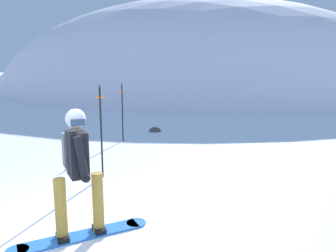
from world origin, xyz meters
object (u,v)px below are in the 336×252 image
(snowboarder_main, at_px, (78,170))
(piste_marker_far, at_px, (101,125))
(rock_mid, at_px, (155,131))
(piste_marker_near, at_px, (122,108))

(snowboarder_main, distance_m, piste_marker_far, 2.39)
(snowboarder_main, bearing_deg, rock_mid, 108.45)
(piste_marker_far, bearing_deg, piste_marker_near, 114.68)
(snowboarder_main, height_order, piste_marker_near, piste_marker_near)
(rock_mid, bearing_deg, piste_marker_near, -97.59)
(piste_marker_near, bearing_deg, rock_mid, 82.41)
(snowboarder_main, bearing_deg, piste_marker_near, 116.18)
(rock_mid, bearing_deg, snowboarder_main, -71.55)
(snowboarder_main, xyz_separation_m, piste_marker_far, (-1.13, 2.10, 0.17))
(snowboarder_main, relative_size, piste_marker_far, 0.90)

